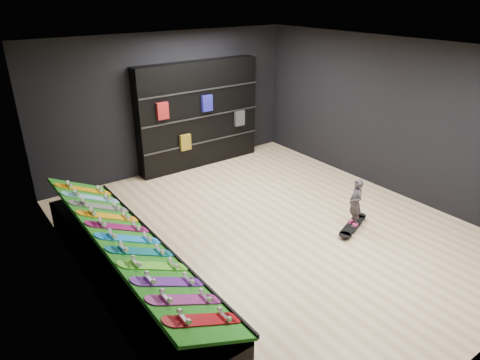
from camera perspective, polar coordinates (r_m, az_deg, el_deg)
floor at (r=7.43m, az=4.05°, el=-6.62°), size 6.00×7.00×0.01m
ceiling at (r=6.43m, az=4.87°, el=16.97°), size 6.00×7.00×0.01m
wall_back at (r=9.60m, az=-9.36°, el=10.04°), size 6.00×0.02×3.00m
wall_left at (r=5.48m, az=-20.33°, el=-2.25°), size 0.02×7.00×3.00m
wall_right at (r=8.95m, az=19.43°, el=7.94°), size 0.02×7.00×3.00m
display_rack at (r=6.22m, az=-14.64°, el=-11.56°), size 0.90×4.50×0.50m
turf_ramp at (r=5.98m, az=-14.66°, el=-7.82°), size 0.92×4.50×0.46m
back_shelving at (r=9.81m, az=-5.54°, el=8.64°), size 2.96×0.35×2.37m
floor_skateboard at (r=7.67m, az=14.78°, el=-6.02°), size 0.99×0.55×0.09m
child at (r=7.53m, az=15.02°, el=-4.05°), size 0.20×0.23×0.50m
display_board_0 at (r=4.57m, az=-4.91°, el=-18.08°), size 0.93×0.22×0.50m
display_board_1 at (r=4.82m, az=-7.36°, el=-15.54°), size 0.93×0.22×0.50m
display_board_2 at (r=5.09m, az=-9.51°, el=-13.23°), size 0.93×0.22×0.50m
display_board_3 at (r=5.37m, az=-11.41°, el=-11.15°), size 0.93×0.22×0.50m
display_board_4 at (r=5.67m, az=-13.08°, el=-9.26°), size 0.93×0.22×0.50m
display_board_5 at (r=5.97m, az=-14.58°, el=-7.56°), size 0.93×0.22×0.50m
display_board_6 at (r=6.28m, az=-15.92°, el=-6.03°), size 0.93×0.22×0.50m
display_board_7 at (r=6.60m, az=-17.12°, el=-4.63°), size 0.93×0.22×0.50m
display_board_8 at (r=6.92m, az=-18.21°, el=-3.37°), size 0.93×0.22×0.50m
display_board_9 at (r=7.26m, az=-19.20°, el=-2.21°), size 0.93×0.22×0.50m
display_board_10 at (r=7.59m, az=-20.09°, el=-1.16°), size 0.93×0.22×0.50m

